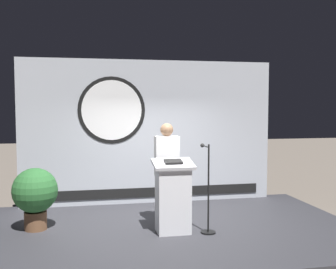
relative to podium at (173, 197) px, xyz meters
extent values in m
plane|color=#6B6056|center=(-0.05, 0.25, -0.88)|extent=(40.00, 40.00, 0.00)
cube|color=#333338|center=(-0.05, 0.25, -0.73)|extent=(6.40, 4.00, 0.30)
cube|color=#B2B7C1|center=(-0.05, 2.10, 0.91)|extent=(5.26, 0.10, 2.97)
cylinder|color=black|center=(-0.83, 2.04, 1.36)|extent=(1.36, 0.02, 1.36)
cylinder|color=white|center=(-0.83, 2.04, 1.36)|extent=(1.21, 0.02, 1.21)
cube|color=black|center=(-0.05, 2.04, -0.36)|extent=(4.74, 0.02, 0.20)
cube|color=silver|center=(0.00, 0.00, -0.04)|extent=(0.52, 0.40, 1.07)
cube|color=silver|center=(0.00, 0.00, 0.53)|extent=(0.64, 0.50, 0.14)
cube|color=black|center=(0.00, -0.02, 0.57)|extent=(0.28, 0.20, 0.06)
cylinder|color=black|center=(-0.01, 0.48, -0.16)|extent=(0.26, 0.26, 0.84)
cube|color=white|center=(-0.01, 0.48, 0.60)|extent=(0.40, 0.24, 0.67)
sphere|color=#997051|center=(-0.01, 0.48, 1.04)|extent=(0.22, 0.22, 0.22)
cylinder|color=black|center=(0.54, -0.15, -0.57)|extent=(0.24, 0.24, 0.02)
cylinder|color=black|center=(0.54, -0.15, 0.13)|extent=(0.03, 0.03, 1.42)
cylinder|color=black|center=(0.54, 0.03, 0.79)|extent=(0.02, 0.35, 0.02)
sphere|color=#262626|center=(0.54, 0.20, 0.79)|extent=(0.07, 0.07, 0.07)
cylinder|color=brown|center=(-2.18, 0.59, -0.43)|extent=(0.36, 0.36, 0.30)
sphere|color=#2D6B33|center=(-2.18, 0.59, 0.07)|extent=(0.73, 0.73, 0.73)
camera|label=1|loc=(-1.35, -6.21, 1.44)|focal=43.23mm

